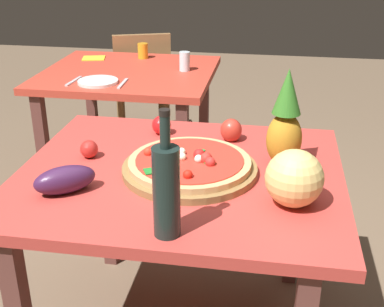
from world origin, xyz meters
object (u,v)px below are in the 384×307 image
Objects in this scene: background_table at (129,87)px; fork_utensil at (74,81)px; drinking_glass_juice at (143,51)px; display_table at (180,193)px; pizza at (189,162)px; bell_pepper at (231,130)px; eggplant at (65,180)px; knife_utensil at (123,83)px; melon at (294,178)px; pizza_board at (190,169)px; dinner_plate at (98,82)px; pineapple_left at (285,123)px; tomato_at_corner at (161,125)px; tomato_by_bottle at (89,149)px; napkin_folded at (94,58)px; dining_chair at (142,82)px; wine_bottle at (166,189)px; drinking_glass_water at (185,61)px.

fork_utensil is (-0.23, -0.28, 0.11)m from background_table.
background_table is 10.36× the size of drinking_glass_juice.
pizza is (0.03, -0.01, 0.13)m from display_table.
bell_pepper is (0.70, -0.96, 0.15)m from background_table.
eggplant is 1.11× the size of fork_utensil.
bell_pepper is at bearing -53.88° from background_table.
melon is at bearing -54.19° from knife_utensil.
eggplant is at bearing -150.69° from pizza_board.
eggplant is at bearing -83.48° from drinking_glass_juice.
melon is 0.82× the size of dinner_plate.
pineapple_left is 0.55m from tomato_at_corner.
display_table is 12.06× the size of bell_pepper.
melon is 0.73m from tomato_at_corner.
tomato_by_bottle is at bearing 93.71° from eggplant.
napkin_folded is at bearing 111.75° from dinner_plate.
bell_pepper reaches higher than pizza.
eggplant is (0.32, -2.16, 0.31)m from dining_chair.
drinking_glass_juice is (-0.58, 1.59, 0.04)m from pizza_board.
bell_pepper reaches higher than fork_utensil.
dining_chair reaches higher than tomato_by_bottle.
drinking_glass_juice is (-0.90, 1.47, -0.11)m from pineapple_left.
napkin_folded is (-1.21, 1.41, -0.16)m from pineapple_left.
pizza_board is at bearing -159.73° from pineapple_left.
wine_bottle is (0.04, -0.40, 0.23)m from display_table.
fork_utensil is (-0.24, -0.58, -0.04)m from drinking_glass_juice.
pineapple_left is at bearing -23.69° from tomato_at_corner.
wine_bottle is 1.62m from fork_utensil.
wine_bottle is (0.00, -0.39, 0.10)m from pizza.
pizza_board is 1.29m from fork_utensil.
pizza reaches higher than knife_utensil.
pizza is 0.39m from melon.
pizza_board is at bearing -70.02° from drinking_glass_juice.
melon is at bearing 96.65° from dining_chair.
dining_chair is 4.72× the size of fork_utensil.
drinking_glass_juice is 0.59m from knife_utensil.
napkin_folded is at bearing 130.65° from pineapple_left.
eggplant is at bearing -75.70° from dinner_plate.
pineapple_left is 5.31× the size of tomato_by_bottle.
melon is (1.04, -2.12, 0.36)m from dining_chair.
tomato_at_corner is at bearing 88.15° from dining_chair.
napkin_folded is (-0.89, 1.53, -0.04)m from pizza.
fork_utensil is 0.53m from napkin_folded.
dining_chair is at bearing 65.30° from napkin_folded.
dining_chair reaches higher than fork_utensil.
tomato_by_bottle reaches higher than fork_utensil.
napkin_folded is (-1.24, 1.69, -0.09)m from melon.
dinner_plate is at bearing 116.11° from wine_bottle.
drinking_glass_water is at bearing 84.11° from tomato_by_bottle.
dinner_plate is (-0.68, 1.00, -0.00)m from pizza_board.
drinking_glass_juice is 0.32m from napkin_folded.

